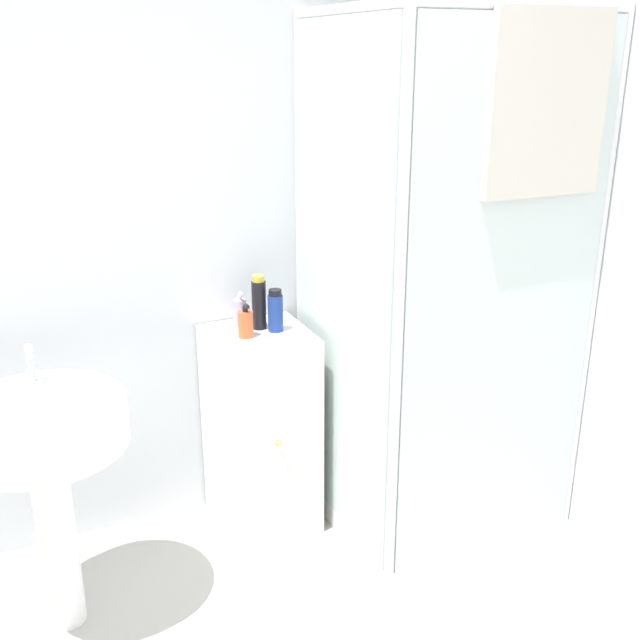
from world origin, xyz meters
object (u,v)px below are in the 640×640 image
object	(u,v)px
shampoo_bottle_blue	(275,311)
lotion_bottle_white	(240,312)
sink	(44,449)
shampoo_bottle_tall_black	(259,303)
soap_dispenser	(246,324)

from	to	relation	value
shampoo_bottle_blue	lotion_bottle_white	size ratio (longest dim) A/B	1.21
sink	shampoo_bottle_tall_black	bearing A→B (deg)	21.14
soap_dispenser	shampoo_bottle_tall_black	bearing A→B (deg)	40.11
shampoo_bottle_tall_black	shampoo_bottle_blue	world-z (taller)	shampoo_bottle_tall_black
lotion_bottle_white	shampoo_bottle_tall_black	bearing A→B (deg)	-46.14
soap_dispenser	shampoo_bottle_blue	bearing A→B (deg)	6.66
sink	shampoo_bottle_blue	distance (m)	0.99
sink	shampoo_bottle_tall_black	xyz separation A→B (m)	(0.86, 0.33, 0.28)
soap_dispenser	lotion_bottle_white	xyz separation A→B (m)	(0.02, 0.13, 0.00)
shampoo_bottle_tall_black	lotion_bottle_white	size ratio (longest dim) A/B	1.55
soap_dispenser	lotion_bottle_white	size ratio (longest dim) A/B	0.96
soap_dispenser	shampoo_bottle_blue	xyz separation A→B (m)	(0.13, 0.02, 0.03)
shampoo_bottle_tall_black	soap_dispenser	bearing A→B (deg)	-139.89
shampoo_bottle_tall_black	lotion_bottle_white	distance (m)	0.10
soap_dispenser	lotion_bottle_white	bearing A→B (deg)	80.65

